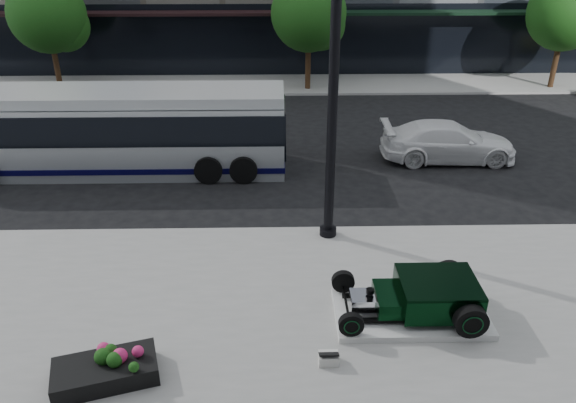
{
  "coord_description": "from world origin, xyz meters",
  "views": [
    {
      "loc": [
        -0.67,
        -16.24,
        8.15
      ],
      "look_at": [
        -0.37,
        -2.48,
        1.2
      ],
      "focal_mm": 35.0,
      "sensor_mm": 36.0,
      "label": 1
    }
  ],
  "objects_px": {
    "transit_bus": "(114,130)",
    "white_sedan": "(448,142)",
    "hot_rod": "(427,295)",
    "flower_planter": "(105,370)",
    "lamppost": "(333,98)"
  },
  "relations": [
    {
      "from": "transit_bus",
      "to": "white_sedan",
      "type": "height_order",
      "value": "transit_bus"
    },
    {
      "from": "lamppost",
      "to": "white_sedan",
      "type": "height_order",
      "value": "lamppost"
    },
    {
      "from": "hot_rod",
      "to": "transit_bus",
      "type": "xyz_separation_m",
      "value": [
        -9.04,
        8.83,
        0.79
      ]
    },
    {
      "from": "hot_rod",
      "to": "transit_bus",
      "type": "bearing_deg",
      "value": 135.68
    },
    {
      "from": "lamppost",
      "to": "white_sedan",
      "type": "distance_m",
      "value": 8.33
    },
    {
      "from": "flower_planter",
      "to": "transit_bus",
      "type": "relative_size",
      "value": 0.18
    },
    {
      "from": "hot_rod",
      "to": "flower_planter",
      "type": "xyz_separation_m",
      "value": [
        -6.67,
        -1.82,
        -0.34
      ]
    },
    {
      "from": "transit_bus",
      "to": "white_sedan",
      "type": "distance_m",
      "value": 12.18
    },
    {
      "from": "lamppost",
      "to": "hot_rod",
      "type": "bearing_deg",
      "value": -63.12
    },
    {
      "from": "transit_bus",
      "to": "lamppost",
      "type": "bearing_deg",
      "value": -35.57
    },
    {
      "from": "transit_bus",
      "to": "white_sedan",
      "type": "relative_size",
      "value": 2.43
    },
    {
      "from": "lamppost",
      "to": "flower_planter",
      "type": "relative_size",
      "value": 3.99
    },
    {
      "from": "hot_rod",
      "to": "white_sedan",
      "type": "distance_m",
      "value": 9.95
    },
    {
      "from": "white_sedan",
      "to": "hot_rod",
      "type": "bearing_deg",
      "value": 162.85
    },
    {
      "from": "flower_planter",
      "to": "transit_bus",
      "type": "distance_m",
      "value": 10.96
    }
  ]
}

